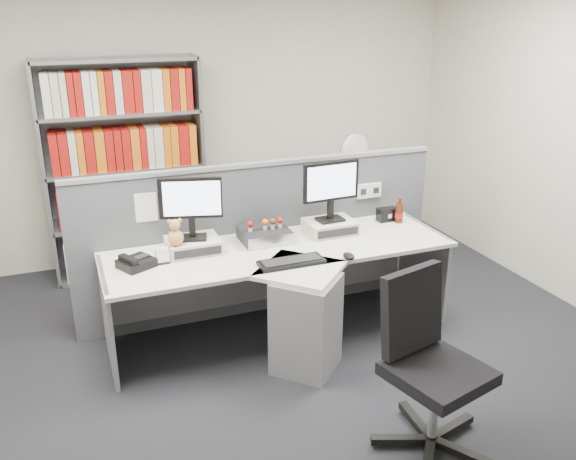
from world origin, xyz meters
name	(u,v)px	position (x,y,z in m)	size (l,w,h in m)	color
ground	(323,390)	(0.00, 0.00, 0.00)	(5.50, 5.50, 0.00)	#24252A
room_shell	(329,123)	(0.00, 0.00, 1.79)	(5.04, 5.54, 2.72)	beige
partition	(262,237)	(0.00, 1.25, 0.65)	(3.00, 0.08, 1.27)	#4F5159
desk	(291,292)	(0.00, 0.60, 0.46)	(2.60, 1.20, 0.72)	silver
monitor_riser_left	(193,245)	(-0.62, 0.98, 0.77)	(0.38, 0.31, 0.10)	beige
monitor_riser_right	(330,227)	(0.48, 0.98, 0.77)	(0.38, 0.31, 0.10)	beige
monitor_left	(191,203)	(-0.62, 0.98, 1.09)	(0.44, 0.19, 0.46)	black
monitor_right	(331,186)	(0.48, 0.98, 1.10)	(0.47, 0.16, 0.48)	black
desktop_pc	(265,235)	(-0.06, 1.00, 0.77)	(0.36, 0.32, 0.10)	black
figurines	(267,223)	(-0.04, 0.98, 0.87)	(0.29, 0.05, 0.09)	beige
keyboard	(291,262)	(-0.03, 0.51, 0.73)	(0.47, 0.18, 0.03)	black
mouse	(349,256)	(0.38, 0.44, 0.74)	(0.07, 0.12, 0.04)	black
desk_phone	(136,263)	(-1.05, 0.84, 0.76)	(0.28, 0.27, 0.09)	black
desk_calendar	(162,257)	(-0.87, 0.84, 0.77)	(0.10, 0.07, 0.11)	black
plush_toy	(175,234)	(-0.76, 0.90, 0.90)	(0.11, 0.11, 0.20)	#D59247
speaker	(387,214)	(1.05, 1.06, 0.78)	(0.17, 0.09, 0.11)	black
cola_bottle	(399,213)	(1.12, 0.99, 0.80)	(0.07, 0.07, 0.22)	#3F190A
shelving_unit	(126,173)	(-0.90, 2.44, 0.98)	(1.41, 0.40, 2.00)	gray
filing_cabinet	(351,224)	(1.20, 1.99, 0.35)	(0.45, 0.61, 0.70)	gray
desk_fan	(354,156)	(1.20, 1.99, 1.05)	(0.33, 0.21, 0.56)	white
office_chair	(427,359)	(0.34, -0.65, 0.55)	(0.68, 0.66, 1.03)	silver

